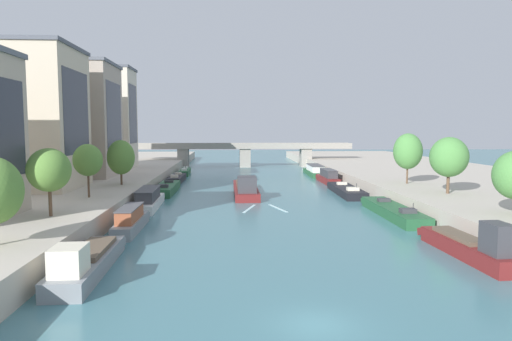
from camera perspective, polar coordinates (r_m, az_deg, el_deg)
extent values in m
plane|color=#42757F|center=(24.92, 7.56, -18.55)|extent=(400.00, 400.00, 0.00)
cube|color=#B7AD9E|center=(83.40, -24.41, -1.44)|extent=(36.00, 170.00, 2.17)
cube|color=#B7AD9E|center=(87.01, 22.99, -1.14)|extent=(36.00, 170.00, 2.17)
cube|color=maroon|center=(71.40, -1.33, -2.47)|extent=(3.51, 18.61, 1.06)
cube|color=maroon|center=(80.96, -1.58, -1.49)|extent=(3.30, 1.23, 0.89)
cube|color=maroon|center=(71.33, -1.33, -2.02)|extent=(3.58, 18.61, 0.06)
cube|color=#38383D|center=(64.92, -1.14, -1.74)|extent=(2.61, 3.73, 2.18)
cube|color=black|center=(66.74, -1.20, -1.27)|extent=(2.08, 0.03, 0.61)
cube|color=brown|center=(73.15, -1.39, -1.68)|extent=(2.73, 9.68, 0.36)
cylinder|color=#232328|center=(65.75, -0.71, -2.13)|extent=(0.07, 0.07, 1.10)
cube|color=silver|center=(58.32, 2.74, -4.71)|extent=(1.99, 5.87, 0.03)
cube|color=silver|center=(58.05, -0.80, -4.75)|extent=(2.01, 5.86, 0.03)
cube|color=gray|center=(34.75, -20.12, -10.92)|extent=(2.78, 12.07, 1.13)
cube|color=gray|center=(40.68, -17.72, -8.34)|extent=(2.44, 1.29, 0.93)
cube|color=gray|center=(34.59, -20.15, -9.97)|extent=(2.83, 12.07, 0.06)
cube|color=beige|center=(30.58, -22.28, -10.30)|extent=(1.95, 2.44, 1.72)
cube|color=black|center=(31.64, -21.62, -9.28)|extent=(1.53, 0.06, 0.48)
cube|color=brown|center=(35.66, -19.64, -9.15)|extent=(2.10, 6.29, 0.36)
cylinder|color=#232328|center=(31.00, -21.30, -10.66)|extent=(0.07, 0.07, 1.10)
cube|color=gray|center=(47.11, -15.29, -6.59)|extent=(1.89, 9.50, 1.11)
cube|color=gray|center=(52.00, -14.14, -5.34)|extent=(1.79, 1.24, 0.92)
cube|color=gray|center=(46.99, -15.31, -5.89)|extent=(1.93, 9.50, 0.06)
cube|color=#9E5133|center=(46.42, -15.45, -5.22)|extent=(1.55, 6.08, 1.23)
cube|color=#4C4C51|center=(46.31, -15.47, -4.43)|extent=(1.67, 6.26, 0.08)
cylinder|color=#232328|center=(44.09, -15.73, -5.86)|extent=(0.07, 0.07, 1.10)
cube|color=silver|center=(60.14, -13.18, -4.05)|extent=(2.75, 11.80, 1.05)
cube|color=silver|center=(66.21, -12.39, -3.10)|extent=(2.41, 1.27, 0.89)
cube|color=silver|center=(60.05, -13.19, -3.53)|extent=(2.80, 11.80, 0.06)
cube|color=#38383D|center=(59.37, -13.29, -2.93)|extent=(2.21, 7.56, 1.38)
cube|color=#4C4C51|center=(59.28, -13.30, -2.23)|extent=(2.37, 7.79, 0.08)
cylinder|color=#232328|center=(56.46, -13.35, -3.48)|extent=(0.07, 0.07, 1.10)
cube|color=#235633|center=(73.75, -11.08, -2.25)|extent=(2.92, 13.13, 1.23)
cube|color=#235633|center=(80.52, -10.39, -1.54)|extent=(2.67, 1.28, 0.98)
cube|color=#235633|center=(73.67, -11.09, -1.76)|extent=(2.98, 13.13, 0.06)
cube|color=#38383D|center=(76.48, -10.78, -1.33)|extent=(1.41, 0.91, 0.40)
cube|color=#38383D|center=(70.03, -11.51, -1.90)|extent=(1.55, 1.12, 0.48)
cylinder|color=#232328|center=(69.68, -11.21, -1.67)|extent=(0.07, 0.07, 1.10)
cube|color=black|center=(88.78, -9.85, -1.03)|extent=(2.57, 11.52, 1.09)
cube|color=black|center=(94.78, -9.39, -0.57)|extent=(2.28, 1.27, 0.91)
cube|color=black|center=(88.72, -9.86, -0.66)|extent=(2.61, 11.52, 0.06)
cube|color=beige|center=(91.19, -9.66, -0.36)|extent=(1.21, 0.92, 0.40)
cube|color=beige|center=(85.52, -10.13, -0.70)|extent=(1.33, 1.12, 0.48)
cylinder|color=#232328|center=(85.22, -9.92, -0.51)|extent=(0.07, 0.07, 1.10)
cube|color=#235633|center=(103.02, -8.82, -0.18)|extent=(2.27, 10.72, 1.06)
cube|color=#235633|center=(108.66, -8.62, 0.15)|extent=(1.92, 1.28, 0.89)
cube|color=#235633|center=(102.97, -8.82, 0.13)|extent=(2.31, 10.73, 0.06)
cube|color=white|center=(105.28, -8.74, 0.37)|extent=(1.02, 0.93, 0.40)
cube|color=white|center=(99.97, -8.94, 0.14)|extent=(1.12, 1.13, 0.48)
cylinder|color=#232328|center=(99.71, -8.78, 0.30)|extent=(0.07, 0.07, 1.10)
cube|color=maroon|center=(39.98, 24.68, -8.92)|extent=(2.35, 11.45, 1.20)
cube|color=maroon|center=(45.13, 20.81, -7.05)|extent=(1.90, 1.31, 0.97)
cube|color=maroon|center=(39.84, 24.71, -8.04)|extent=(2.39, 11.45, 0.06)
cube|color=#38383D|center=(36.39, 27.86, -7.54)|extent=(1.55, 2.33, 2.23)
cube|color=black|center=(37.26, 26.91, -6.69)|extent=(1.18, 0.07, 0.63)
cube|color=brown|center=(40.75, 23.91, -7.42)|extent=(1.73, 5.97, 0.36)
cylinder|color=#232328|center=(37.04, 27.82, -8.22)|extent=(0.07, 0.07, 1.10)
cube|color=#235633|center=(55.14, 16.73, -4.92)|extent=(3.00, 15.31, 1.13)
cube|color=#235633|center=(62.59, 14.25, -3.57)|extent=(2.76, 1.26, 0.93)
cube|color=#235633|center=(55.04, 16.75, -4.31)|extent=(3.05, 15.31, 0.06)
cube|color=#38383D|center=(58.14, 15.63, -3.55)|extent=(1.45, 0.91, 0.40)
cube|color=#38383D|center=(51.05, 18.39, -4.77)|extent=(1.60, 1.11, 0.48)
cylinder|color=#232328|center=(50.88, 18.98, -4.47)|extent=(0.07, 0.07, 1.10)
cube|color=black|center=(72.06, 11.18, -2.50)|extent=(3.50, 14.51, 1.06)
cube|color=black|center=(79.38, 9.95, -1.70)|extent=(2.98, 1.31, 0.89)
cube|color=black|center=(71.99, 11.19, -2.06)|extent=(3.56, 14.51, 0.06)
cube|color=beige|center=(75.04, 10.65, -1.58)|extent=(1.58, 0.94, 0.40)
cube|color=beige|center=(68.06, 11.97, -2.25)|extent=(1.74, 1.15, 0.48)
cylinder|color=#232328|center=(67.86, 12.41, -2.02)|extent=(0.07, 0.07, 1.10)
cube|color=maroon|center=(86.59, 8.94, -1.16)|extent=(2.27, 11.07, 1.13)
cube|color=maroon|center=(92.28, 8.13, -0.69)|extent=(2.10, 1.25, 0.93)
cube|color=maroon|center=(86.52, 8.94, -0.77)|extent=(2.32, 11.07, 0.06)
cube|color=#38383D|center=(85.92, 9.03, -0.35)|extent=(1.85, 7.09, 1.33)
cube|color=#4C4C51|center=(85.85, 9.04, 0.12)|extent=(1.98, 7.30, 0.08)
cylinder|color=#232328|center=(83.33, 9.67, -0.61)|extent=(0.07, 0.07, 1.10)
cube|color=#235633|center=(100.67, 7.30, -0.32)|extent=(3.46, 14.46, 0.94)
cube|color=#235633|center=(108.08, 6.67, 0.11)|extent=(2.94, 1.29, 0.83)
cube|color=#235633|center=(100.63, 7.31, -0.04)|extent=(3.52, 14.46, 0.06)
cube|color=white|center=(99.86, 7.38, 0.30)|extent=(2.77, 9.27, 1.25)
cube|color=#4C4C51|center=(99.81, 7.38, 0.68)|extent=(2.96, 9.55, 0.08)
cylinder|color=#232328|center=(96.42, 7.99, 0.08)|extent=(0.07, 0.07, 1.10)
cylinder|color=brown|center=(45.30, -24.26, -3.26)|extent=(0.31, 0.31, 3.12)
ellipsoid|color=#568438|center=(45.01, -24.38, 0.06)|extent=(3.83, 3.83, 3.91)
cylinder|color=brown|center=(56.05, -20.13, -1.49)|extent=(0.25, 0.25, 3.30)
ellipsoid|color=#568438|center=(55.82, -20.21, 1.23)|extent=(3.32, 3.32, 3.68)
cylinder|color=brown|center=(67.51, -16.42, -0.62)|extent=(0.30, 0.30, 2.56)
ellipsoid|color=#568438|center=(67.31, -16.48, 1.59)|extent=(3.84, 3.84, 4.86)
cylinder|color=brown|center=(60.56, 22.80, -1.18)|extent=(0.37, 0.37, 3.14)
ellipsoid|color=#4C8942|center=(60.33, 22.90, 1.56)|extent=(4.55, 4.55, 4.86)
cylinder|color=brown|center=(69.60, 18.32, -0.21)|extent=(0.25, 0.25, 3.26)
ellipsoid|color=#4C8942|center=(69.40, 18.39, 2.29)|extent=(4.10, 4.10, 5.14)
cube|color=#232833|center=(45.48, -28.82, 4.68)|extent=(0.04, 7.64, 8.68)
cube|color=beige|center=(67.44, -27.01, 5.68)|extent=(13.73, 12.36, 18.22)
cube|color=#4C515B|center=(68.26, -27.34, 13.56)|extent=(14.15, 12.73, 0.50)
cube|color=#232833|center=(65.04, -21.44, 6.73)|extent=(0.04, 9.89, 10.93)
cube|color=#A89989|center=(82.35, -22.57, 5.68)|extent=(15.71, 12.01, 18.30)
cube|color=#565B66|center=(83.03, -22.80, 12.18)|extent=(16.19, 12.37, 0.50)
cube|color=#232833|center=(80.16, -17.23, 6.52)|extent=(0.04, 9.61, 10.98)
cube|color=beige|center=(99.80, -19.16, 6.09)|extent=(14.50, 9.19, 19.90)
cube|color=#4C515B|center=(100.53, -19.33, 11.91)|extent=(14.94, 9.46, 0.50)
cube|color=#232833|center=(98.12, -15.06, 6.80)|extent=(0.04, 7.35, 11.94)
cube|color=gray|center=(121.54, -1.38, 2.87)|extent=(56.57, 4.40, 0.60)
cube|color=gray|center=(119.51, -1.34, 3.19)|extent=(56.57, 0.30, 0.90)
cube|color=gray|center=(123.51, -1.41, 3.26)|extent=(56.57, 0.30, 0.90)
cube|color=gray|center=(122.16, -9.03, 1.54)|extent=(2.80, 3.60, 4.86)
cube|color=gray|center=(121.67, -1.38, 1.59)|extent=(2.80, 3.60, 4.86)
cube|color=gray|center=(123.35, 6.21, 1.61)|extent=(2.80, 3.60, 4.86)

